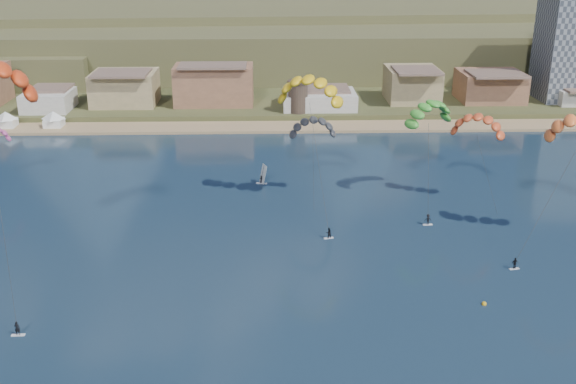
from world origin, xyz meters
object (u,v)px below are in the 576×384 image
(watchtower, at_px, (298,96))
(kitesurfer_yellow, at_px, (310,86))
(windsurfer, at_px, (262,178))
(kitesurfer_green, at_px, (430,110))
(buoy, at_px, (484,304))

(watchtower, xyz_separation_m, kitesurfer_yellow, (-0.60, -61.52, 15.82))
(kitesurfer_yellow, bearing_deg, windsurfer, 128.39)
(kitesurfer_green, relative_size, buoy, 31.84)
(buoy, bearing_deg, watchtower, 102.02)
(windsurfer, xyz_separation_m, buoy, (30.54, -49.21, -1.12))
(windsurfer, bearing_deg, kitesurfer_yellow, -51.61)
(kitesurfer_yellow, distance_m, windsurfer, 25.21)
(kitesurfer_yellow, xyz_separation_m, windsurfer, (-8.71, 10.99, -20.95))
(buoy, bearing_deg, kitesurfer_yellow, 119.73)
(kitesurfer_yellow, xyz_separation_m, buoy, (21.83, -38.22, -22.07))
(kitesurfer_yellow, bearing_deg, buoy, -60.27)
(watchtower, xyz_separation_m, windsurfer, (-9.31, -50.52, -5.13))
(kitesurfer_green, xyz_separation_m, windsurfer, (-31.08, 7.64, -15.69))
(watchtower, distance_m, windsurfer, 51.63)
(watchtower, height_order, windsurfer, watchtower)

